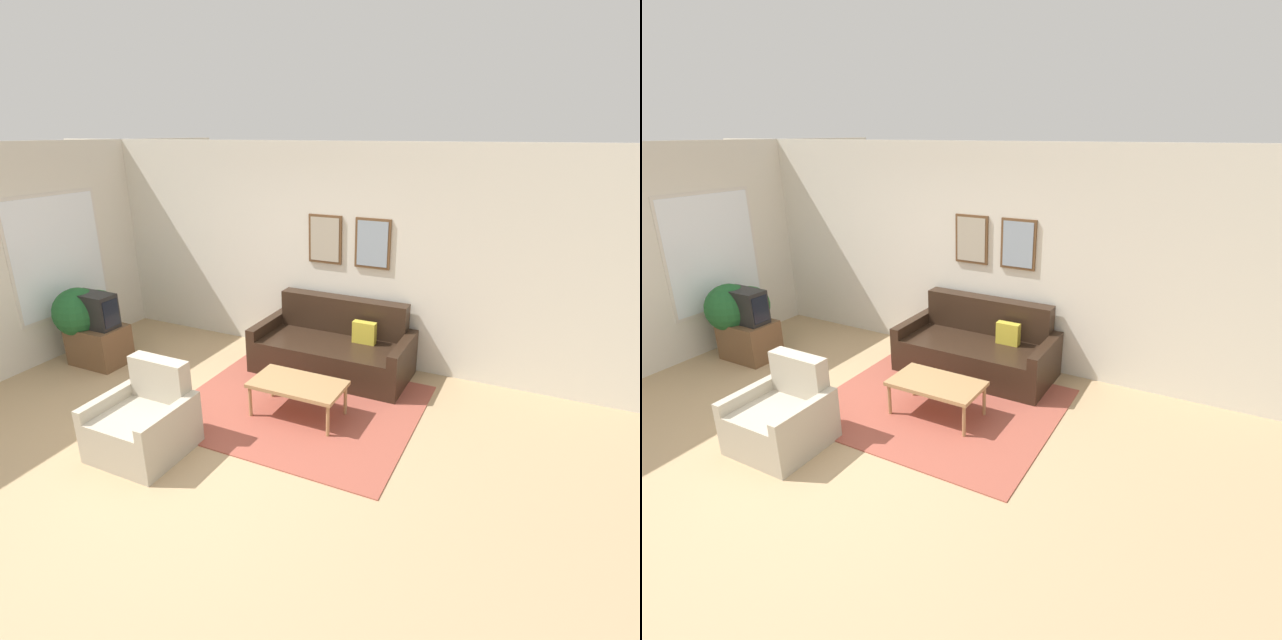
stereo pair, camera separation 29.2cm
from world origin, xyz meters
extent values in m
plane|color=tan|center=(0.00, 0.00, 0.00)|extent=(16.00, 16.00, 0.00)
cube|color=#9E4C3D|center=(0.66, 1.16, 0.01)|extent=(2.50, 2.10, 0.01)
cube|color=beige|center=(0.00, 2.59, 1.35)|extent=(8.00, 0.06, 2.70)
cube|color=brown|center=(0.33, 2.55, 1.55)|extent=(0.44, 0.03, 0.60)
cube|color=#A89E89|center=(0.33, 2.53, 1.55)|extent=(0.38, 0.01, 0.54)
cube|color=brown|center=(0.95, 2.55, 1.55)|extent=(0.44, 0.03, 0.60)
cube|color=#8999A8|center=(0.95, 2.53, 1.55)|extent=(0.38, 0.01, 0.54)
cube|color=beige|center=(-2.87, 0.60, 1.35)|extent=(0.06, 8.00, 2.70)
cube|color=beige|center=(-2.84, 1.24, 1.31)|extent=(0.02, 1.36, 1.57)
cube|color=white|center=(-2.83, 1.24, 1.31)|extent=(0.02, 1.28, 1.49)
cube|color=black|center=(0.64, 2.07, 0.21)|extent=(1.65, 0.90, 0.42)
cube|color=black|center=(0.64, 2.42, 0.65)|extent=(1.65, 0.20, 0.45)
cube|color=black|center=(-0.25, 2.07, 0.28)|extent=(0.12, 0.90, 0.56)
cube|color=black|center=(1.53, 2.07, 0.28)|extent=(0.12, 0.90, 0.56)
cube|color=gold|center=(1.01, 2.18, 0.55)|extent=(0.28, 0.10, 0.28)
cube|color=#A87F51|center=(0.73, 1.00, 0.37)|extent=(0.96, 0.53, 0.04)
cylinder|color=#A87F51|center=(0.29, 0.77, 0.18)|extent=(0.04, 0.04, 0.35)
cylinder|color=#A87F51|center=(1.17, 0.77, 0.18)|extent=(0.04, 0.04, 0.35)
cylinder|color=#A87F51|center=(0.29, 1.22, 0.18)|extent=(0.04, 0.04, 0.35)
cylinder|color=#A87F51|center=(1.17, 1.22, 0.18)|extent=(0.04, 0.04, 0.35)
cube|color=brown|center=(-2.16, 1.07, 0.25)|extent=(0.68, 0.49, 0.50)
cube|color=black|center=(-2.16, 1.07, 0.72)|extent=(0.58, 0.28, 0.43)
cube|color=black|center=(-1.87, 1.07, 0.72)|extent=(0.01, 0.23, 0.34)
cube|color=#B2A893|center=(-0.28, -0.16, 0.21)|extent=(0.61, 0.76, 0.41)
cube|color=#B2A893|center=(-0.28, 0.14, 0.62)|extent=(0.61, 0.16, 0.41)
cube|color=#B2A893|center=(-0.63, -0.16, 0.27)|extent=(0.09, 0.76, 0.53)
cube|color=#B2A893|center=(0.07, -0.16, 0.27)|extent=(0.09, 0.76, 0.53)
cylinder|color=slate|center=(-2.38, 1.03, 0.11)|extent=(0.21, 0.21, 0.22)
cylinder|color=#51381E|center=(-2.38, 1.03, 0.31)|extent=(0.04, 0.04, 0.19)
sphere|color=#1E5628|center=(-2.38, 1.03, 0.67)|extent=(0.62, 0.62, 0.62)
cylinder|color=#935638|center=(-2.46, 1.40, 0.11)|extent=(0.21, 0.21, 0.22)
cylinder|color=#51381E|center=(-2.46, 1.40, 0.30)|extent=(0.04, 0.04, 0.15)
sphere|color=#28662D|center=(-2.46, 1.40, 0.59)|extent=(0.51, 0.51, 0.51)
cylinder|color=#383D42|center=(-2.47, 1.45, 0.07)|extent=(0.23, 0.23, 0.15)
cylinder|color=#51381E|center=(-2.47, 1.45, 0.21)|extent=(0.04, 0.04, 0.12)
sphere|color=#28662D|center=(-2.47, 1.45, 0.43)|extent=(0.39, 0.39, 0.39)
camera|label=1|loc=(2.86, -3.03, 2.80)|focal=28.00mm
camera|label=2|loc=(3.12, -2.90, 2.80)|focal=28.00mm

